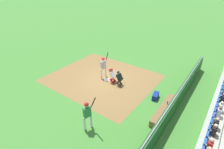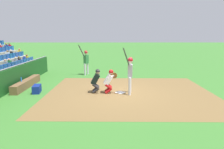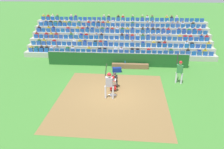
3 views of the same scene
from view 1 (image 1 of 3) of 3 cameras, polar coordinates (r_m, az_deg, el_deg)
The scene contains 11 objects.
ground_plane at distance 15.33m, azimuth -1.63°, elevation -1.69°, with size 160.00×160.00×0.00m, color #3D7E2F.
infield_dirt_patch at distance 15.60m, azimuth -3.10°, elevation -1.13°, with size 7.34×8.57×0.01m, color brown.
home_plate_marker at distance 15.33m, azimuth -1.63°, elevation -1.64°, with size 0.44×0.44×0.02m, color white.
batter_at_plate at distance 15.16m, azimuth -2.69°, elevation 3.01°, with size 0.66×0.55×2.37m.
catcher_crouching at distance 14.70m, azimuth 0.16°, elevation 0.01°, with size 0.48×0.72×1.25m.
home_plate_umpire at distance 14.32m, azimuth 2.26°, elevation -0.93°, with size 0.49×0.52×1.27m.
dugout_wall at distance 12.92m, azimuth 20.14°, elevation -7.01°, with size 13.11×0.24×1.29m.
dugout_bench at distance 12.31m, azimuth 15.68°, elevation -10.57°, with size 3.35×0.40×0.44m, color brown.
water_bottle_on_bench at distance 12.44m, azimuth 17.06°, elevation -8.35°, with size 0.07×0.07×0.23m, color blue.
equipment_duffel_bag at distance 13.44m, azimuth 13.51°, elevation -6.58°, with size 0.76×0.36×0.39m, color navy.
on_deck_batter at distance 10.31m, azimuth -7.76°, elevation -11.75°, with size 0.55×0.73×2.29m.
Camera 1 is at (-10.50, -7.92, 7.88)m, focal length 29.09 mm.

